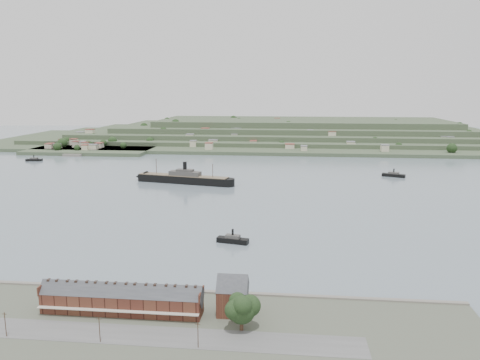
# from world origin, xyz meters

# --- Properties ---
(ground) EXTENTS (1400.00, 1400.00, 0.00)m
(ground) POSITION_xyz_m (0.00, 0.00, 0.00)
(ground) COLOR slate
(ground) RESTS_ON ground
(near_shore) EXTENTS (220.00, 80.00, 2.60)m
(near_shore) POSITION_xyz_m (0.00, -186.75, 1.01)
(near_shore) COLOR #4C5142
(near_shore) RESTS_ON ground
(terrace_row) EXTENTS (55.60, 9.80, 11.07)m
(terrace_row) POSITION_xyz_m (-10.00, -168.02, 6.84)
(terrace_row) COLOR #4E251B
(terrace_row) RESTS_ON ground
(gabled_building) EXTENTS (10.40, 10.18, 14.09)m
(gabled_building) POSITION_xyz_m (27.50, -164.00, 8.19)
(gabled_building) COLOR #4E251B
(gabled_building) RESTS_ON ground
(far_peninsula) EXTENTS (760.00, 309.00, 30.00)m
(far_peninsula) POSITION_xyz_m (27.91, 393.10, 11.88)
(far_peninsula) COLOR #364830
(far_peninsula) RESTS_ON ground
(steamship) EXTENTS (88.89, 28.07, 21.53)m
(steamship) POSITION_xyz_m (-43.57, 63.18, 3.98)
(steamship) COLOR black
(steamship) RESTS_ON ground
(tugboat) EXTENTS (16.87, 7.71, 7.34)m
(tugboat) POSITION_xyz_m (17.88, -85.24, 1.79)
(tugboat) COLOR black
(tugboat) RESTS_ON ground
(ferry_west) EXTENTS (17.77, 6.80, 6.50)m
(ferry_west) POSITION_xyz_m (-229.94, 164.71, 1.57)
(ferry_west) COLOR black
(ferry_west) RESTS_ON ground
(ferry_east) EXTENTS (20.37, 12.52, 7.41)m
(ferry_east) POSITION_xyz_m (138.51, 110.59, 1.78)
(ferry_east) COLOR black
(ferry_east) RESTS_ON ground
(fig_tree) EXTENTS (11.19, 9.69, 12.48)m
(fig_tree) POSITION_xyz_m (31.98, -175.83, 9.62)
(fig_tree) COLOR #3F2B1D
(fig_tree) RESTS_ON ground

